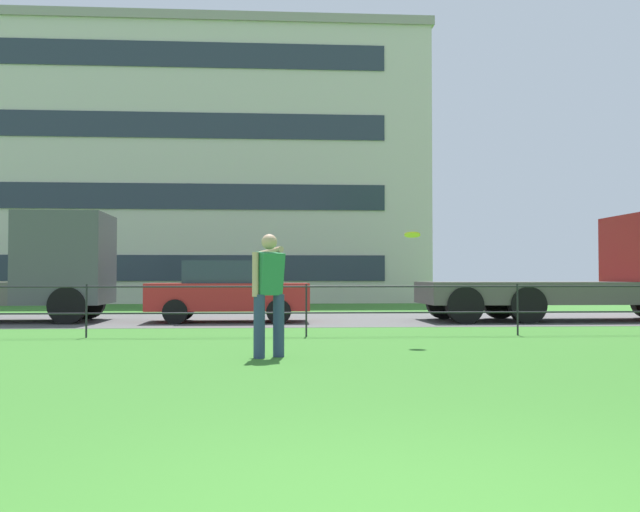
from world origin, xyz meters
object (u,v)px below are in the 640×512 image
(flatbed_truck_far_left, at_px, (603,274))
(apartment_building_background, at_px, (154,179))
(person_thrower, at_px, (269,291))
(frisbee, at_px, (412,235))
(flatbed_truck_center, at_px, (6,274))
(car_red_left, at_px, (227,291))

(flatbed_truck_far_left, xyz_separation_m, apartment_building_background, (-14.86, 19.74, 5.09))
(person_thrower, bearing_deg, frisbee, 37.16)
(flatbed_truck_far_left, bearing_deg, apartment_building_background, 126.98)
(flatbed_truck_center, height_order, apartment_building_background, apartment_building_background)
(frisbee, relative_size, apartment_building_background, 0.01)
(flatbed_truck_far_left, height_order, apartment_building_background, apartment_building_background)
(flatbed_truck_center, bearing_deg, apartment_building_background, 88.49)
(apartment_building_background, bearing_deg, person_thrower, -77.48)
(car_red_left, height_order, flatbed_truck_far_left, flatbed_truck_far_left)
(frisbee, relative_size, flatbed_truck_center, 0.04)
(frisbee, distance_m, car_red_left, 7.25)
(person_thrower, xyz_separation_m, car_red_left, (-1.08, 8.09, -0.16))
(flatbed_truck_center, height_order, flatbed_truck_far_left, same)
(person_thrower, height_order, apartment_building_background, apartment_building_background)
(frisbee, bearing_deg, apartment_building_background, 108.30)
(person_thrower, xyz_separation_m, frisbee, (2.42, 1.83, 0.91))
(car_red_left, bearing_deg, apartment_building_background, 104.50)
(car_red_left, bearing_deg, flatbed_truck_far_left, -0.22)
(car_red_left, bearing_deg, person_thrower, -82.43)
(flatbed_truck_far_left, bearing_deg, car_red_left, 179.78)
(apartment_building_background, bearing_deg, flatbed_truck_center, -91.51)
(person_thrower, height_order, flatbed_truck_center, flatbed_truck_center)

